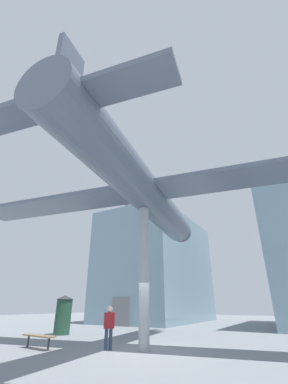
% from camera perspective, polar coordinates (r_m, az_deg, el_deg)
% --- Properties ---
extents(ground_plane, '(80.00, 80.00, 0.00)m').
position_cam_1_polar(ground_plane, '(11.68, 0.00, -31.90)').
color(ground_plane, gray).
extents(glass_pavilion_left, '(8.30, 13.97, 11.29)m').
position_cam_1_polar(glass_pavilion_left, '(30.35, 3.05, -16.71)').
color(glass_pavilion_left, '#7593A3').
rests_on(glass_pavilion_left, ground_plane).
extents(support_pylon_central, '(0.44, 0.44, 5.87)m').
position_cam_1_polar(support_pylon_central, '(11.63, 0.00, -17.44)').
color(support_pylon_central, '#999EA3').
rests_on(support_pylon_central, ground_plane).
extents(suspended_airplane, '(20.37, 15.94, 3.15)m').
position_cam_1_polar(suspended_airplane, '(12.75, 0.21, -0.18)').
color(suspended_airplane, '#4C5666').
rests_on(suspended_airplane, support_pylon_central).
extents(visitor_person, '(0.43, 0.45, 1.60)m').
position_cam_1_polar(visitor_person, '(11.88, -7.78, -27.16)').
color(visitor_person, '#2D3D56').
rests_on(visitor_person, ground_plane).
extents(plaza_bench, '(1.86, 0.61, 0.50)m').
position_cam_1_polar(plaza_bench, '(12.92, -22.35, -27.60)').
color(plaza_bench, '#846647').
rests_on(plaza_bench, ground_plane).
extents(info_kiosk, '(1.09, 1.09, 2.20)m').
position_cam_1_polar(info_kiosk, '(18.18, -17.47, -24.43)').
color(info_kiosk, '#234733').
rests_on(info_kiosk, ground_plane).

